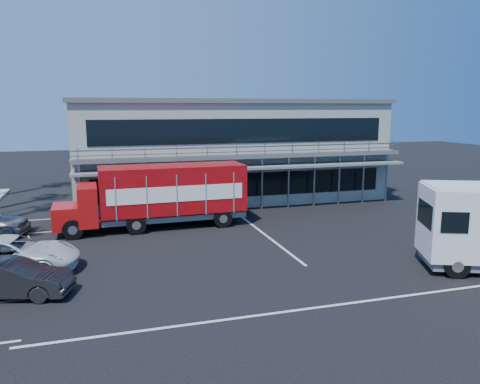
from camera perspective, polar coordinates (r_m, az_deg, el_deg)
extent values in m
plane|color=black|center=(21.63, 0.98, -7.84)|extent=(120.00, 120.00, 0.00)
cube|color=#9BA092|center=(35.95, -1.70, 5.12)|extent=(22.00, 10.00, 7.00)
cube|color=#515454|center=(35.80, -1.73, 10.95)|extent=(22.40, 10.40, 0.30)
cube|color=#515454|center=(30.59, 1.02, 4.40)|extent=(22.00, 1.20, 0.25)
cube|color=gray|center=(30.02, 1.34, 5.25)|extent=(22.00, 0.08, 0.90)
cube|color=slate|center=(30.38, 1.19, 3.04)|extent=(22.00, 1.80, 0.15)
cube|color=black|center=(31.40, 0.69, 0.88)|extent=(20.00, 0.06, 1.60)
cube|color=black|center=(31.02, 0.70, 7.45)|extent=(20.00, 0.06, 1.60)
cube|color=#AE0E0E|center=(26.61, -20.37, -2.80)|extent=(1.46, 2.29, 1.21)
cube|color=#AE0E0E|center=(26.46, -18.06, -1.50)|extent=(1.06, 2.54, 2.11)
cube|color=black|center=(26.35, -18.13, -0.22)|extent=(0.10, 2.14, 0.70)
cube|color=#A70A11|center=(26.71, -8.18, 0.44)|extent=(8.10, 2.69, 2.61)
cube|color=slate|center=(27.01, -8.10, -2.82)|extent=(8.09, 2.32, 0.30)
cube|color=white|center=(25.50, -7.69, -0.25)|extent=(7.40, 0.20, 0.85)
cube|color=white|center=(27.96, -8.62, 0.65)|extent=(7.40, 0.20, 0.85)
cylinder|color=black|center=(25.63, -19.72, -4.35)|extent=(1.05, 0.30, 1.05)
cylinder|color=black|center=(27.78, -19.61, -3.24)|extent=(1.05, 0.30, 1.05)
cylinder|color=black|center=(25.70, -12.53, -3.94)|extent=(1.05, 0.30, 1.05)
cylinder|color=black|center=(27.84, -12.98, -2.87)|extent=(1.05, 0.30, 1.05)
cylinder|color=black|center=(26.55, -2.10, -3.24)|extent=(1.05, 0.30, 1.05)
cylinder|color=black|center=(28.63, -3.32, -2.26)|extent=(1.05, 0.30, 1.05)
cube|color=black|center=(20.99, 21.66, -2.46)|extent=(0.85, 1.93, 1.00)
cylinder|color=black|center=(20.74, 24.91, -8.17)|extent=(1.04, 0.65, 1.01)
cylinder|color=black|center=(22.76, 23.12, -6.44)|extent=(1.04, 0.65, 1.01)
imported|color=black|center=(18.89, -25.99, -9.49)|extent=(4.33, 2.48, 1.35)
imported|color=silver|center=(21.57, -26.10, -6.89)|extent=(5.74, 3.34, 1.50)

